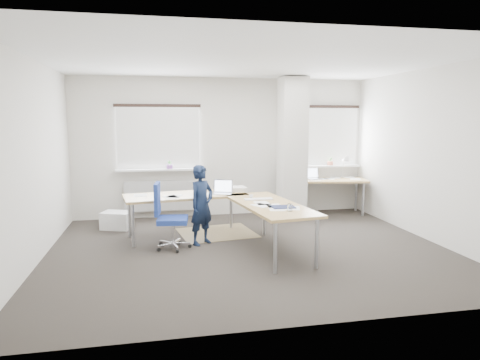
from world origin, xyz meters
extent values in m
plane|color=#2B2722|center=(0.00, 0.00, 0.00)|extent=(6.00, 6.00, 0.00)
cube|color=beige|center=(0.00, 2.50, 1.40)|extent=(6.00, 0.04, 2.80)
cube|color=beige|center=(0.00, -2.50, 1.40)|extent=(6.00, 0.04, 2.80)
cube|color=beige|center=(-3.00, 0.00, 1.40)|extent=(0.04, 5.00, 2.80)
cube|color=beige|center=(3.00, 0.00, 1.40)|extent=(0.04, 5.00, 2.80)
cube|color=white|center=(0.00, 0.00, 2.80)|extent=(6.00, 5.00, 0.04)
cube|color=beige|center=(1.30, 1.95, 1.39)|extent=(0.50, 0.50, 2.78)
cube|color=white|center=(-1.30, 2.47, 1.60)|extent=(1.60, 0.04, 1.20)
cube|color=white|center=(-1.30, 2.43, 1.60)|extent=(1.60, 0.02, 1.20)
cube|color=white|center=(-1.30, 2.40, 0.98)|extent=(1.70, 0.20, 0.04)
cube|color=white|center=(2.30, 2.47, 1.60)|extent=(1.20, 0.04, 1.20)
cube|color=white|center=(2.30, 2.43, 1.60)|extent=(1.20, 0.02, 1.20)
cube|color=white|center=(2.30, 2.40, 0.98)|extent=(1.30, 0.20, 0.04)
cube|color=silver|center=(-1.30, 2.42, 0.45)|extent=(1.40, 0.10, 0.60)
cylinder|color=#7A408D|center=(-1.10, 2.38, 1.04)|extent=(0.12, 0.12, 0.08)
imported|color=#306B2B|center=(-1.10, 2.38, 1.08)|extent=(0.09, 0.06, 0.17)
cylinder|color=#B35F44|center=(2.30, 2.38, 1.04)|extent=(0.12, 0.12, 0.08)
imported|color=#306B2B|center=(2.30, 2.38, 1.08)|extent=(0.09, 0.07, 0.17)
cube|color=olive|center=(-0.35, 1.04, 0.00)|extent=(1.40, 1.24, 0.01)
cube|color=white|center=(-2.09, 1.70, 0.15)|extent=(0.61, 0.52, 0.31)
cube|color=#A07F45|center=(-0.90, 0.90, 0.71)|extent=(2.09, 1.08, 0.04)
cube|color=#A07F45|center=(0.27, -0.14, 0.71)|extent=(1.08, 2.09, 0.04)
cylinder|color=#96979B|center=(-1.74, 0.47, 0.34)|extent=(0.05, 0.05, 0.69)
cylinder|color=#96979B|center=(-1.83, 1.07, 0.34)|extent=(0.05, 0.05, 0.69)
cylinder|color=#96979B|center=(-0.05, 1.33, 0.34)|extent=(0.05, 0.05, 0.69)
cylinder|color=#96979B|center=(0.10, -1.08, 0.34)|extent=(0.05, 0.05, 0.69)
cylinder|color=#96979B|center=(0.69, -0.99, 0.34)|extent=(0.05, 0.05, 0.69)
cylinder|color=#96979B|center=(0.43, 0.79, 0.34)|extent=(0.05, 0.05, 0.69)
cube|color=#B7B7BC|center=(-0.30, 0.81, 0.74)|extent=(0.39, 0.33, 0.01)
cube|color=#B7B7BC|center=(-0.26, 0.91, 0.85)|extent=(0.32, 0.16, 0.22)
cube|color=silver|center=(-0.26, 0.91, 0.85)|extent=(0.28, 0.13, 0.19)
cube|color=white|center=(0.19, 0.19, 0.74)|extent=(0.44, 0.15, 0.02)
cube|color=#161D3E|center=(0.39, -0.45, 0.74)|extent=(0.33, 0.25, 0.01)
cube|color=silver|center=(-0.06, 1.07, 0.77)|extent=(0.47, 0.34, 0.07)
imported|color=white|center=(0.09, 0.29, 0.76)|extent=(0.09, 0.09, 0.07)
cylinder|color=silver|center=(0.40, -0.71, 0.78)|extent=(0.07, 0.07, 0.10)
cube|color=#A07F45|center=(2.25, 2.15, 0.71)|extent=(1.50, 0.93, 0.04)
cylinder|color=#96979B|center=(1.62, 2.01, 0.34)|extent=(0.05, 0.05, 0.69)
cylinder|color=#96979B|center=(2.80, 1.80, 0.34)|extent=(0.05, 0.05, 0.69)
cylinder|color=#96979B|center=(1.70, 2.50, 0.34)|extent=(0.05, 0.05, 0.69)
cylinder|color=#96979B|center=(2.88, 2.29, 0.34)|extent=(0.05, 0.05, 0.69)
cube|color=#B7B7BC|center=(1.89, 2.23, 0.74)|extent=(0.37, 0.30, 0.01)
cube|color=#B7B7BC|center=(1.86, 2.34, 0.85)|extent=(0.33, 0.11, 0.22)
cube|color=silver|center=(1.86, 2.34, 0.85)|extent=(0.29, 0.09, 0.19)
cylinder|color=silver|center=(2.57, 2.34, 0.74)|extent=(0.10, 0.10, 0.02)
cylinder|color=silver|center=(2.57, 2.34, 0.93)|extent=(0.02, 0.16, 0.38)
cylinder|color=silver|center=(2.57, 2.22, 1.15)|extent=(0.02, 0.29, 0.13)
cone|color=silver|center=(2.57, 2.08, 1.13)|extent=(0.14, 0.16, 0.17)
cube|color=navy|center=(-1.14, 0.27, 0.45)|extent=(0.50, 0.50, 0.08)
cube|color=navy|center=(-1.36, 0.30, 0.78)|extent=(0.10, 0.39, 0.49)
cylinder|color=silver|center=(-1.14, 0.27, 0.26)|extent=(0.06, 0.06, 0.33)
cylinder|color=black|center=(-0.89, 0.24, 0.03)|extent=(0.06, 0.04, 0.06)
cylinder|color=black|center=(-1.03, 0.50, 0.03)|extent=(0.05, 0.07, 0.06)
cylinder|color=black|center=(-1.33, 0.44, 0.03)|extent=(0.06, 0.06, 0.06)
cylinder|color=black|center=(-1.36, 0.15, 0.03)|extent=(0.07, 0.05, 0.06)
cylinder|color=black|center=(-1.09, 0.02, 0.03)|extent=(0.04, 0.06, 0.06)
imported|color=#101B32|center=(-0.68, 0.43, 0.63)|extent=(0.55, 0.52, 1.27)
camera|label=1|loc=(-1.38, -6.17, 1.97)|focal=32.00mm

